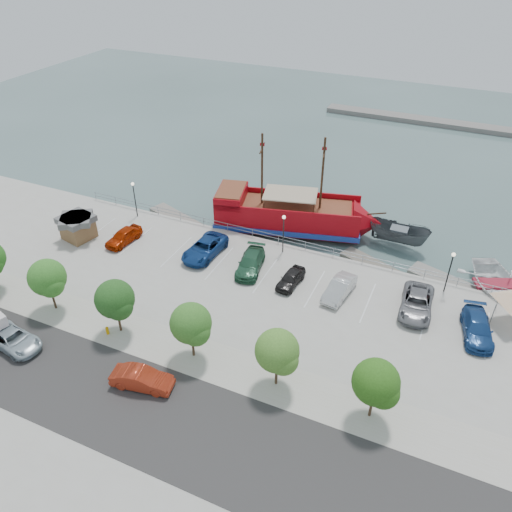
% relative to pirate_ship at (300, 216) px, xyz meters
% --- Properties ---
extents(ground, '(160.00, 160.00, 0.00)m').
position_rel_pirate_ship_xyz_m(ground, '(0.36, -12.54, -1.97)').
color(ground, '#3D5552').
extents(land_slab, '(100.00, 58.00, 1.20)m').
position_rel_pirate_ship_xyz_m(land_slab, '(0.36, -33.54, -1.57)').
color(land_slab, '#A5A097').
rests_on(land_slab, ground).
extents(street, '(100.00, 8.00, 0.04)m').
position_rel_pirate_ship_xyz_m(street, '(0.36, -28.54, -0.96)').
color(street, '#33302F').
rests_on(street, land_slab).
extents(sidewalk, '(100.00, 4.00, 0.05)m').
position_rel_pirate_ship_xyz_m(sidewalk, '(0.36, -22.54, -0.95)').
color(sidewalk, '#ACA494').
rests_on(sidewalk, land_slab).
extents(seawall_railing, '(50.00, 0.06, 1.00)m').
position_rel_pirate_ship_xyz_m(seawall_railing, '(0.36, -4.74, -0.44)').
color(seawall_railing, gray).
rests_on(seawall_railing, land_slab).
extents(far_shore, '(40.00, 3.00, 0.80)m').
position_rel_pirate_ship_xyz_m(far_shore, '(10.36, 42.46, -1.57)').
color(far_shore, slate).
rests_on(far_shore, ground).
extents(pirate_ship, '(18.99, 9.33, 11.76)m').
position_rel_pirate_ship_xyz_m(pirate_ship, '(0.00, 0.00, 0.00)').
color(pirate_ship, '#9E060F').
rests_on(pirate_ship, ground).
extents(patrol_boat, '(6.87, 3.18, 2.57)m').
position_rel_pirate_ship_xyz_m(patrol_boat, '(10.70, 1.43, -0.68)').
color(patrol_boat, '#494E52').
rests_on(patrol_boat, ground).
extents(speedboat, '(8.27, 9.52, 1.65)m').
position_rel_pirate_ship_xyz_m(speedboat, '(20.74, -3.00, -1.14)').
color(speedboat, white).
rests_on(speedboat, ground).
extents(dock_west, '(7.63, 4.51, 0.42)m').
position_rel_pirate_ship_xyz_m(dock_west, '(-14.31, -3.34, -1.76)').
color(dock_west, gray).
rests_on(dock_west, ground).
extents(dock_mid, '(6.88, 4.36, 0.38)m').
position_rel_pirate_ship_xyz_m(dock_mid, '(9.06, -3.34, -1.78)').
color(dock_mid, '#6E685B').
rests_on(dock_mid, ground).
extents(dock_east, '(7.83, 4.41, 0.43)m').
position_rel_pirate_ship_xyz_m(dock_east, '(16.55, -3.34, -1.75)').
color(dock_east, gray).
rests_on(dock_east, ground).
extents(shed, '(3.74, 3.74, 2.59)m').
position_rel_pirate_ship_xyz_m(shed, '(-20.58, -12.42, 0.41)').
color(shed, brown).
rests_on(shed, land_slab).
extents(street_van, '(5.47, 3.09, 1.44)m').
position_rel_pirate_ship_xyz_m(street_van, '(-14.34, -27.51, -0.25)').
color(street_van, '#A4B4BD').
rests_on(street_van, street).
extents(street_sedan, '(4.84, 2.44, 1.52)m').
position_rel_pirate_ship_xyz_m(street_sedan, '(-2.49, -26.77, -0.21)').
color(street_sedan, '#AF3018').
rests_on(street_sedan, street).
extents(fire_hydrant, '(0.27, 0.27, 0.77)m').
position_rel_pirate_ship_xyz_m(fire_hydrant, '(-8.36, -23.34, -0.55)').
color(fire_hydrant, '#DB9704').
rests_on(fire_hydrant, sidewalk).
extents(lamp_post_left, '(0.36, 0.36, 4.28)m').
position_rel_pirate_ship_xyz_m(lamp_post_left, '(-17.64, -6.04, 1.97)').
color(lamp_post_left, black).
rests_on(lamp_post_left, land_slab).
extents(lamp_post_mid, '(0.36, 0.36, 4.28)m').
position_rel_pirate_ship_xyz_m(lamp_post_mid, '(0.36, -6.04, 1.97)').
color(lamp_post_mid, black).
rests_on(lamp_post_mid, land_slab).
extents(lamp_post_right, '(0.36, 0.36, 4.28)m').
position_rel_pirate_ship_xyz_m(lamp_post_right, '(16.36, -6.04, 1.97)').
color(lamp_post_right, black).
rests_on(lamp_post_right, land_slab).
extents(tree_b, '(3.30, 3.20, 5.00)m').
position_rel_pirate_ship_xyz_m(tree_b, '(-14.49, -22.62, 2.33)').
color(tree_b, '#473321').
rests_on(tree_b, sidewalk).
extents(tree_c, '(3.30, 3.20, 5.00)m').
position_rel_pirate_ship_xyz_m(tree_c, '(-7.49, -22.62, 2.33)').
color(tree_c, '#473321').
rests_on(tree_c, sidewalk).
extents(tree_d, '(3.30, 3.20, 5.00)m').
position_rel_pirate_ship_xyz_m(tree_d, '(-0.49, -22.62, 2.33)').
color(tree_d, '#473321').
rests_on(tree_d, sidewalk).
extents(tree_e, '(3.30, 3.20, 5.00)m').
position_rel_pirate_ship_xyz_m(tree_e, '(6.51, -22.62, 2.33)').
color(tree_e, '#473321').
rests_on(tree_e, sidewalk).
extents(tree_f, '(3.30, 3.20, 5.00)m').
position_rel_pirate_ship_xyz_m(tree_f, '(13.51, -22.62, 2.33)').
color(tree_f, '#473321').
rests_on(tree_f, sidewalk).
extents(parked_car_a, '(2.29, 4.62, 1.52)m').
position_rel_pirate_ship_xyz_m(parked_car_a, '(-15.61, -11.24, -0.21)').
color(parked_car_a, '#A62402').
rests_on(parked_car_a, land_slab).
extents(parked_car_c, '(3.02, 6.01, 1.63)m').
position_rel_pirate_ship_xyz_m(parked_car_c, '(-6.66, -9.81, -0.15)').
color(parked_car_c, navy).
rests_on(parked_car_c, land_slab).
extents(parked_car_d, '(3.15, 5.67, 1.55)m').
position_rel_pirate_ship_xyz_m(parked_car_d, '(-1.37, -10.21, -0.19)').
color(parked_car_d, '#285B3E').
rests_on(parked_car_d, land_slab).
extents(parked_car_e, '(1.99, 4.11, 1.35)m').
position_rel_pirate_ship_xyz_m(parked_car_e, '(3.05, -10.84, -0.29)').
color(parked_car_e, black).
rests_on(parked_car_e, land_slab).
extents(parked_car_f, '(2.28, 4.88, 1.55)m').
position_rel_pirate_ship_xyz_m(parked_car_f, '(7.65, -10.57, -0.20)').
color(parked_car_f, silver).
rests_on(parked_car_f, land_slab).
extents(parked_car_g, '(3.01, 5.93, 1.61)m').
position_rel_pirate_ship_xyz_m(parked_car_g, '(14.39, -9.87, -0.17)').
color(parked_car_g, gray).
rests_on(parked_car_g, land_slab).
extents(parked_car_h, '(3.19, 5.69, 1.56)m').
position_rel_pirate_ship_xyz_m(parked_car_h, '(19.45, -11.01, -0.19)').
color(parked_car_h, navy).
rests_on(parked_car_h, land_slab).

